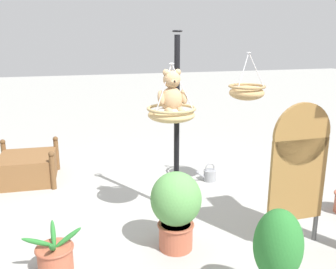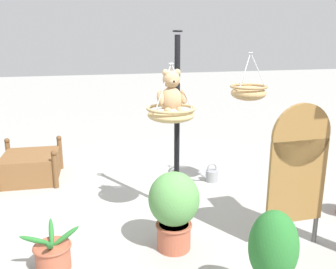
# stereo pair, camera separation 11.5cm
# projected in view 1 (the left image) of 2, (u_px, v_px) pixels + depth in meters

# --- Properties ---
(ground_plane) EXTENTS (40.00, 40.00, 0.00)m
(ground_plane) POSITION_uv_depth(u_px,v_px,m) (166.00, 210.00, 4.84)
(ground_plane) COLOR #9E9E99
(display_pole_central) EXTENTS (0.44, 0.44, 2.32)m
(display_pole_central) POSITION_uv_depth(u_px,v_px,m) (176.00, 160.00, 4.66)
(display_pole_central) COLOR black
(display_pole_central) RESTS_ON ground
(hanging_basket_with_teddy) EXTENTS (0.58, 0.58, 0.68)m
(hanging_basket_with_teddy) POSITION_uv_depth(u_px,v_px,m) (171.00, 113.00, 4.22)
(hanging_basket_with_teddy) COLOR tan
(teddy_bear) EXTENTS (0.35, 0.32, 0.52)m
(teddy_bear) POSITION_uv_depth(u_px,v_px,m) (172.00, 95.00, 4.14)
(teddy_bear) COLOR tan
(hanging_basket_left_high) EXTENTS (0.52, 0.52, 0.66)m
(hanging_basket_left_high) POSITION_uv_depth(u_px,v_px,m) (247.00, 92.00, 5.05)
(hanging_basket_left_high) COLOR tan
(wooden_planter_box) EXTENTS (1.00, 1.03, 0.60)m
(wooden_planter_box) POSITION_uv_depth(u_px,v_px,m) (28.00, 167.00, 5.79)
(wooden_planter_box) COLOR brown
(wooden_planter_box) RESTS_ON ground
(potted_plant_conical_shrub) EXTENTS (0.40, 0.40, 0.90)m
(potted_plant_conical_shrub) POSITION_uv_depth(u_px,v_px,m) (277.00, 255.00, 2.97)
(potted_plant_conical_shrub) COLOR #4C4C51
(potted_plant_conical_shrub) RESTS_ON ground
(potted_plant_trailing_ivy) EXTENTS (0.58, 0.53, 0.45)m
(potted_plant_trailing_ivy) POSITION_uv_depth(u_px,v_px,m) (55.00, 256.00, 3.52)
(potted_plant_trailing_ivy) COLOR #AD563D
(potted_plant_trailing_ivy) RESTS_ON ground
(potted_plant_broad_leaf) EXTENTS (0.54, 0.54, 0.87)m
(potted_plant_broad_leaf) POSITION_uv_depth(u_px,v_px,m) (176.00, 206.00, 3.83)
(potted_plant_broad_leaf) COLOR #AD563D
(potted_plant_broad_leaf) RESTS_ON ground
(display_sign_board) EXTENTS (0.67, 0.06, 1.60)m
(display_sign_board) POSITION_uv_depth(u_px,v_px,m) (299.00, 164.00, 3.80)
(display_sign_board) COLOR olive
(display_sign_board) RESTS_ON ground
(watering_can) EXTENTS (0.35, 0.20, 0.30)m
(watering_can) POSITION_uv_depth(u_px,v_px,m) (209.00, 175.00, 5.82)
(watering_can) COLOR gray
(watering_can) RESTS_ON ground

